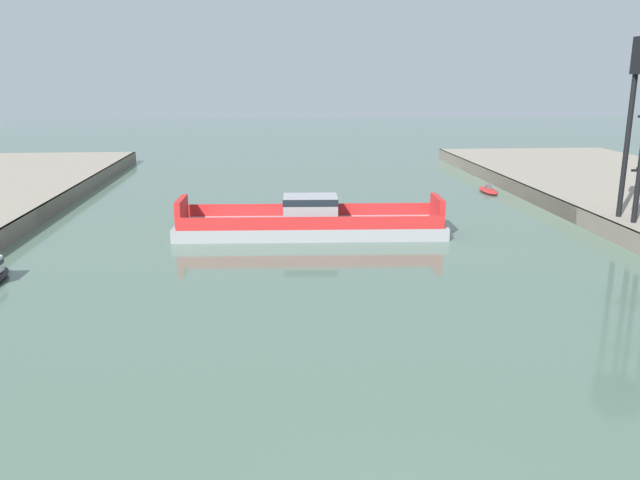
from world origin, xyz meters
The scene contains 2 objects.
chain_ferry centered at (-0.06, 38.93, 1.05)m, with size 23.56×6.90×3.45m.
moored_boat_near_left centered at (22.66, 58.20, 0.23)m, with size 2.00×5.18×0.93m.
Camera 1 is at (-3.62, -15.19, 13.49)m, focal length 35.71 mm.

